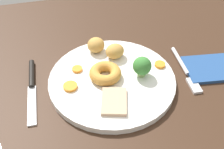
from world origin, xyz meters
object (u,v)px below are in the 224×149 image
carrot_coin_side (77,69)px  knife (32,84)px  roast_potato_left (115,51)px  roast_potato_right (98,45)px  folded_napkin (209,68)px  meat_slice_main (113,102)px  carrot_coin_back (160,65)px  yorkshire_pudding (106,73)px  fork (185,70)px  broccoli_floret (143,67)px  carrot_coin_front (71,88)px  dinner_plate (112,80)px

carrot_coin_side → knife: (10.14, 1.10, -1.23)cm
roast_potato_left → roast_potato_right: (3.34, -3.31, 0.06)cm
knife → folded_napkin: knife is taller
meat_slice_main → carrot_coin_back: (-13.10, -8.14, -0.08)cm
yorkshire_pudding → folded_napkin: bearing=175.3°
roast_potato_left → carrot_coin_back: 10.70cm
yorkshire_pudding → roast_potato_right: (-0.15, -9.53, 0.58)cm
yorkshire_pudding → folded_napkin: size_ratio=0.63×
fork → folded_napkin: fork is taller
roast_potato_left → broccoli_floret: broccoli_floret is taller
meat_slice_main → folded_napkin: 24.99cm
yorkshire_pudding → knife: (15.90, -2.67, -2.10)cm
roast_potato_left → knife: roast_potato_left is taller
roast_potato_right → carrot_coin_front: bearing=53.9°
yorkshire_pudding → carrot_coin_back: yorkshire_pudding is taller
dinner_plate → fork: dinner_plate is taller
yorkshire_pudding → carrot_coin_back: bearing=-177.0°
carrot_coin_back → carrot_coin_side: bearing=-9.7°
roast_potato_right → dinner_plate: bearing=95.3°
broccoli_floret → knife: size_ratio=0.25×
broccoli_floret → folded_napkin: size_ratio=0.42×
carrot_coin_front → yorkshire_pudding: bearing=-168.4°
roast_potato_left → fork: bearing=153.0°
yorkshire_pudding → carrot_coin_front: size_ratio=2.34×
dinner_plate → roast_potato_left: (-2.41, -6.78, 2.37)cm
carrot_coin_front → carrot_coin_back: same height
carrot_coin_side → yorkshire_pudding: bearing=146.8°
carrot_coin_side → broccoli_floret: size_ratio=0.49×
dinner_plate → yorkshire_pudding: yorkshire_pudding is taller
roast_potato_left → carrot_coin_side: roast_potato_left is taller
carrot_coin_side → fork: carrot_coin_side is taller
yorkshire_pudding → roast_potato_left: 7.15cm
carrot_coin_side → carrot_coin_front: bearing=67.5°
meat_slice_main → carrot_coin_back: bearing=-148.1°
roast_potato_left → carrot_coin_front: roast_potato_left is taller
meat_slice_main → broccoli_floret: bearing=-143.7°
meat_slice_main → roast_potato_right: 17.09cm
carrot_coin_back → fork: bearing=161.5°
knife → carrot_coin_front: bearing=63.7°
yorkshire_pudding → fork: bearing=176.1°
meat_slice_main → knife: bearing=-33.5°
roast_potato_left → broccoli_floret: (-3.98, 7.80, 0.86)cm
carrot_coin_side → folded_napkin: size_ratio=0.21×
folded_napkin → knife: bearing=-6.7°
knife → folded_napkin: 39.92cm
roast_potato_left → fork: size_ratio=0.28×
meat_slice_main → dinner_plate: bearing=-103.4°
carrot_coin_side → folded_napkin: 30.09cm
carrot_coin_back → carrot_coin_side: size_ratio=1.05×
carrot_coin_side → broccoli_floret: 14.46cm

